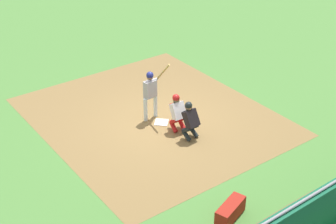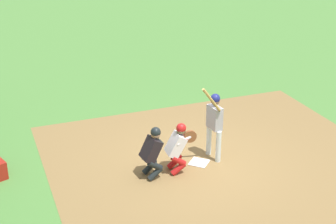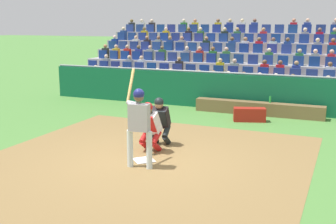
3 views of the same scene
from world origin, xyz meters
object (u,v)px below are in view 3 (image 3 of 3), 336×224
Objects in this scene: dugout_bench at (258,108)px; catcher_crouching at (149,124)px; home_plate_marker at (144,160)px; water_bottle_on_bench at (270,99)px; equipment_duffel_bag at (249,115)px; home_plate_umpire at (160,119)px; batter_at_plate at (139,119)px.

catcher_crouching is at bearing 72.80° from dugout_bench.
home_plate_marker is 0.10× the size of dugout_bench.
equipment_duffel_bag is (0.45, 1.15, -0.33)m from water_bottle_on_bench.
catcher_crouching is 4.47m from equipment_duffel_bag.
home_plate_marker is at bearing 55.65° from equipment_duffel_bag.
equipment_duffel_bag is at bearing -106.11° from home_plate_marker.
catcher_crouching is 0.65m from home_plate_umpire.
catcher_crouching is at bearing -75.75° from batter_at_plate.
dugout_bench is 1.08m from equipment_duffel_bag.
home_plate_umpire is 5.82× the size of water_bottle_on_bench.
equipment_duffel_bag is (0.07, 1.08, -0.00)m from dugout_bench.
water_bottle_on_bench is at bearing -107.11° from home_plate_marker.
catcher_crouching reaches higher than water_bottle_on_bench.
batter_at_plate is 1.79m from home_plate_umpire.
home_plate_marker is 6.26m from water_bottle_on_bench.
water_bottle_on_bench is (-0.38, -0.07, 0.33)m from dugout_bench.
catcher_crouching is 5.78× the size of water_bottle_on_bench.
batter_at_plate reaches higher than home_plate_umpire.
dugout_bench is (-1.45, -5.89, 0.20)m from home_plate_marker.
dugout_bench is 0.51m from water_bottle_on_bench.
batter_at_plate is 1.18m from catcher_crouching.
dugout_bench is at bearing 10.83° from water_bottle_on_bench.
home_plate_umpire is 1.28× the size of equipment_duffel_bag.
batter_at_plate reaches higher than equipment_duffel_bag.
batter_at_plate is 0.48× the size of dugout_bench.
batter_at_plate is at bearing 74.88° from water_bottle_on_bench.
home_plate_marker is 6.07m from dugout_bench.
catcher_crouching is 0.29× the size of dugout_bench.
catcher_crouching is 0.99× the size of home_plate_umpire.
home_plate_marker is at bearing 97.38° from home_plate_umpire.
batter_at_plate is 1.64× the size of home_plate_umpire.
water_bottle_on_bench is 1.28m from equipment_duffel_bag.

